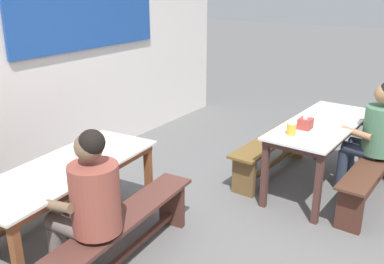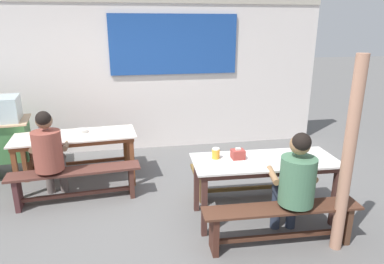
{
  "view_description": "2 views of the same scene",
  "coord_description": "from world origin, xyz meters",
  "views": [
    {
      "loc": [
        -3.09,
        -1.52,
        2.17
      ],
      "look_at": [
        -0.1,
        0.47,
        0.9
      ],
      "focal_mm": 39.75,
      "sensor_mm": 36.0,
      "label": 1
    },
    {
      "loc": [
        -0.25,
        -3.75,
        2.23
      ],
      "look_at": [
        0.51,
        0.27,
        0.96
      ],
      "focal_mm": 31.92,
      "sensor_mm": 36.0,
      "label": 2
    }
  ],
  "objects": [
    {
      "name": "dining_table_near",
      "position": [
        1.27,
        -0.3,
        0.67
      ],
      "size": [
        1.71,
        0.74,
        0.75
      ],
      "color": "silver",
      "rests_on": "ground_plane"
    },
    {
      "name": "tissue_box",
      "position": [
        0.96,
        -0.21,
        0.81
      ],
      "size": [
        0.15,
        0.13,
        0.13
      ],
      "color": "#9A3832",
      "rests_on": "dining_table_near"
    },
    {
      "name": "dining_table_far",
      "position": [
        -1.03,
        1.09,
        0.67
      ],
      "size": [
        1.73,
        0.81,
        0.75
      ],
      "color": "silver",
      "rests_on": "ground_plane"
    },
    {
      "name": "soup_bowl",
      "position": [
        -0.95,
        1.19,
        0.78
      ],
      "size": [
        0.18,
        0.18,
        0.05
      ],
      "primitive_type": "cylinder",
      "color": "silver",
      "rests_on": "dining_table_far"
    },
    {
      "name": "bench_near_back",
      "position": [
        1.29,
        0.27,
        0.31
      ],
      "size": [
        1.56,
        0.37,
        0.45
      ],
      "color": "brown",
      "rests_on": "ground_plane"
    },
    {
      "name": "condiment_jar",
      "position": [
        0.71,
        -0.16,
        0.82
      ],
      "size": [
        0.09,
        0.09,
        0.13
      ],
      "color": "gold",
      "rests_on": "dining_table_near"
    },
    {
      "name": "backdrop_wall",
      "position": [
        0.02,
        2.52,
        1.47
      ],
      "size": [
        6.7,
        0.23,
        2.8
      ],
      "color": "silver",
      "rests_on": "ground_plane"
    },
    {
      "name": "bench_far_back",
      "position": [
        -1.08,
        1.65,
        0.3
      ],
      "size": [
        1.72,
        0.41,
        0.45
      ],
      "color": "brown",
      "rests_on": "ground_plane"
    },
    {
      "name": "person_near_front",
      "position": [
        1.39,
        -0.81,
        0.72
      ],
      "size": [
        0.51,
        0.56,
        1.25
      ],
      "color": "#2B3447",
      "rests_on": "ground_plane"
    },
    {
      "name": "bench_near_front",
      "position": [
        1.24,
        -0.86,
        0.3
      ],
      "size": [
        1.67,
        0.34,
        0.45
      ],
      "color": "#4D2C1E",
      "rests_on": "ground_plane"
    },
    {
      "name": "bench_far_front",
      "position": [
        -0.98,
        0.52,
        0.31
      ],
      "size": [
        1.68,
        0.43,
        0.45
      ],
      "color": "#552F27",
      "rests_on": "ground_plane"
    },
    {
      "name": "wooden_support_post",
      "position": [
        1.81,
        -1.0,
        1.0
      ],
      "size": [
        0.12,
        0.12,
        2.0
      ],
      "primitive_type": "cylinder",
      "color": "tan",
      "rests_on": "ground_plane"
    },
    {
      "name": "ground_plane",
      "position": [
        0.0,
        0.0,
        0.0
      ],
      "size": [
        40.0,
        40.0,
        0.0
      ],
      "primitive_type": "plane",
      "color": "#5F5E5D"
    },
    {
      "name": "person_left_back_turned",
      "position": [
        -1.28,
        0.57,
        0.71
      ],
      "size": [
        0.48,
        0.6,
        1.25
      ],
      "color": "#6B5E5A",
      "rests_on": "ground_plane"
    }
  ]
}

